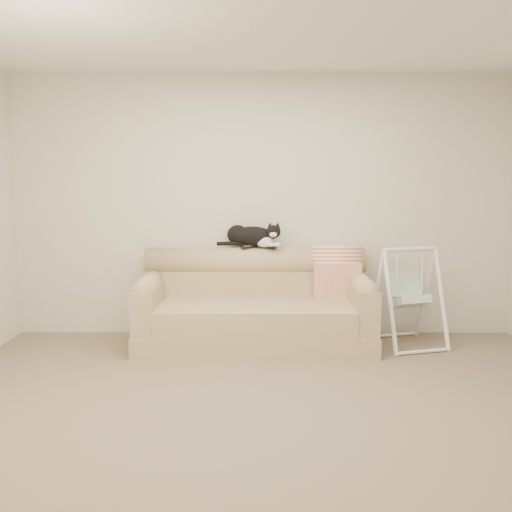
{
  "coord_description": "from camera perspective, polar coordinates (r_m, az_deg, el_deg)",
  "views": [
    {
      "loc": [
        -0.06,
        -3.71,
        1.58
      ],
      "look_at": [
        -0.08,
        1.27,
        0.9
      ],
      "focal_mm": 40.0,
      "sensor_mm": 36.0,
      "label": 1
    }
  ],
  "objects": [
    {
      "name": "sofa",
      "position": [
        5.47,
        -0.08,
        -5.19
      ],
      "size": [
        2.2,
        0.93,
        0.9
      ],
      "color": "tan",
      "rests_on": "ground"
    },
    {
      "name": "tuxedo_cat",
      "position": [
        5.61,
        -0.38,
        2.03
      ],
      "size": [
        0.64,
        0.34,
        0.25
      ],
      "color": "black",
      "rests_on": "sofa"
    },
    {
      "name": "ground_plane",
      "position": [
        4.04,
        1.1,
        -15.25
      ],
      "size": [
        5.0,
        5.0,
        0.0
      ],
      "primitive_type": "plane",
      "color": "#716051",
      "rests_on": "ground"
    },
    {
      "name": "room_shell",
      "position": [
        3.71,
        1.17,
        6.98
      ],
      "size": [
        5.04,
        4.04,
        2.6
      ],
      "color": "beige",
      "rests_on": "ground"
    },
    {
      "name": "remote_b",
      "position": [
        5.6,
        1.24,
        0.9
      ],
      "size": [
        0.17,
        0.13,
        0.02
      ],
      "color": "black",
      "rests_on": "sofa"
    },
    {
      "name": "throw_blanket",
      "position": [
        5.67,
        7.97,
        -0.94
      ],
      "size": [
        0.46,
        0.38,
        0.58
      ],
      "color": "#DB5031",
      "rests_on": "sofa"
    },
    {
      "name": "remote_a",
      "position": [
        5.61,
        -0.68,
        0.94
      ],
      "size": [
        0.17,
        0.15,
        0.03
      ],
      "color": "black",
      "rests_on": "sofa"
    },
    {
      "name": "baby_swing",
      "position": [
        5.59,
        14.98,
        -3.92
      ],
      "size": [
        0.71,
        0.74,
        0.95
      ],
      "color": "white",
      "rests_on": "ground"
    }
  ]
}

